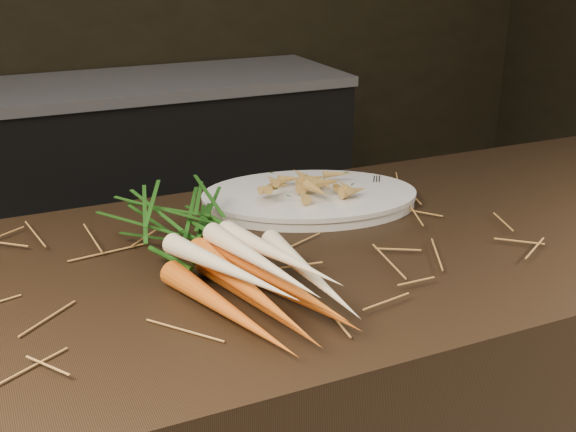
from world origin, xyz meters
The scene contains 6 objects.
back_counter centered at (0.30, 2.18, 0.42)m, with size 1.82×0.62×0.84m.
straw_bedding centered at (0.00, 0.30, 0.91)m, with size 1.40×0.60×0.02m, color olive, non-canonical shape.
root_veg_bunch centered at (0.04, 0.28, 0.95)m, with size 0.27×0.55×0.10m.
serving_platter centered at (0.31, 0.48, 0.91)m, with size 0.40×0.27×0.02m, color white, non-canonical shape.
roasted_veg_heap centered at (0.31, 0.48, 0.94)m, with size 0.20×0.14×0.04m, color #BC9643, non-canonical shape.
serving_fork centered at (0.44, 0.42, 0.92)m, with size 0.01×0.15×0.00m, color silver.
Camera 1 is at (-0.26, -0.67, 1.38)m, focal length 45.00 mm.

